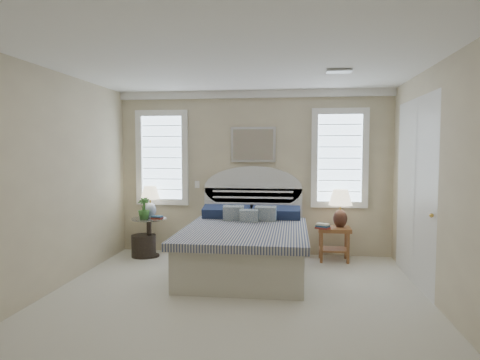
% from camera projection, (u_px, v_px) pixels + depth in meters
% --- Properties ---
extents(floor, '(4.50, 5.00, 0.01)m').
position_uv_depth(floor, '(232.00, 307.00, 4.72)').
color(floor, silver).
rests_on(floor, ground).
extents(ceiling, '(4.50, 5.00, 0.01)m').
position_uv_depth(ceiling, '(231.00, 58.00, 4.53)').
color(ceiling, white).
rests_on(ceiling, wall_back).
extents(wall_back, '(4.50, 0.02, 2.70)m').
position_uv_depth(wall_back, '(253.00, 173.00, 7.10)').
color(wall_back, '#BFB08F').
rests_on(wall_back, floor).
extents(wall_left, '(0.02, 5.00, 2.70)m').
position_uv_depth(wall_left, '(38.00, 183.00, 4.90)').
color(wall_left, '#BFB08F').
rests_on(wall_left, floor).
extents(wall_right, '(0.02, 5.00, 2.70)m').
position_uv_depth(wall_right, '(450.00, 187.00, 4.34)').
color(wall_right, '#BFB08F').
rests_on(wall_right, floor).
extents(crown_molding, '(4.50, 0.08, 0.12)m').
position_uv_depth(crown_molding, '(253.00, 94.00, 6.97)').
color(crown_molding, white).
rests_on(crown_molding, wall_back).
extents(hvac_vent, '(0.30, 0.20, 0.02)m').
position_uv_depth(hvac_vent, '(339.00, 71.00, 5.17)').
color(hvac_vent, '#B2B2B2').
rests_on(hvac_vent, ceiling).
extents(switch_plate, '(0.08, 0.01, 0.12)m').
position_uv_depth(switch_plate, '(197.00, 184.00, 7.22)').
color(switch_plate, white).
rests_on(switch_plate, wall_back).
extents(window_left, '(0.90, 0.06, 1.60)m').
position_uv_depth(window_left, '(162.00, 158.00, 7.25)').
color(window_left, '#ADC7DB').
rests_on(window_left, wall_back).
extents(window_right, '(0.90, 0.06, 1.60)m').
position_uv_depth(window_right, '(340.00, 158.00, 6.89)').
color(window_right, '#ADC7DB').
rests_on(window_right, wall_back).
extents(painting, '(0.74, 0.04, 0.58)m').
position_uv_depth(painting, '(253.00, 145.00, 7.03)').
color(painting, silver).
rests_on(painting, wall_back).
extents(closet_door, '(0.02, 1.80, 2.40)m').
position_uv_depth(closet_door, '(415.00, 191.00, 5.54)').
color(closet_door, white).
rests_on(closet_door, floor).
extents(bed, '(1.72, 2.28, 1.47)m').
position_uv_depth(bed, '(246.00, 244.00, 6.13)').
color(bed, '#B5B19F').
rests_on(bed, floor).
extents(side_table_left, '(0.56, 0.56, 0.63)m').
position_uv_depth(side_table_left, '(149.00, 233.00, 6.93)').
color(side_table_left, black).
rests_on(side_table_left, floor).
extents(nightstand_right, '(0.50, 0.40, 0.53)m').
position_uv_depth(nightstand_right, '(334.00, 236.00, 6.66)').
color(nightstand_right, '#9C6533').
rests_on(nightstand_right, floor).
extents(floor_pot, '(0.40, 0.40, 0.36)m').
position_uv_depth(floor_pot, '(144.00, 246.00, 6.94)').
color(floor_pot, black).
rests_on(floor_pot, floor).
extents(lamp_left, '(0.40, 0.40, 0.51)m').
position_uv_depth(lamp_left, '(150.00, 198.00, 7.04)').
color(lamp_left, white).
rests_on(lamp_left, side_table_left).
extents(lamp_right, '(0.42, 0.42, 0.59)m').
position_uv_depth(lamp_right, '(340.00, 204.00, 6.66)').
color(lamp_right, black).
rests_on(lamp_right, nightstand_right).
extents(potted_plant, '(0.20, 0.20, 0.35)m').
position_uv_depth(potted_plant, '(144.00, 208.00, 6.81)').
color(potted_plant, '#3C722D').
rests_on(potted_plant, side_table_left).
extents(books_left, '(0.19, 0.15, 0.05)m').
position_uv_depth(books_left, '(157.00, 217.00, 6.85)').
color(books_left, maroon).
rests_on(books_left, side_table_left).
extents(books_right, '(0.24, 0.21, 0.08)m').
position_uv_depth(books_right, '(323.00, 226.00, 6.52)').
color(books_right, maroon).
rests_on(books_right, nightstand_right).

